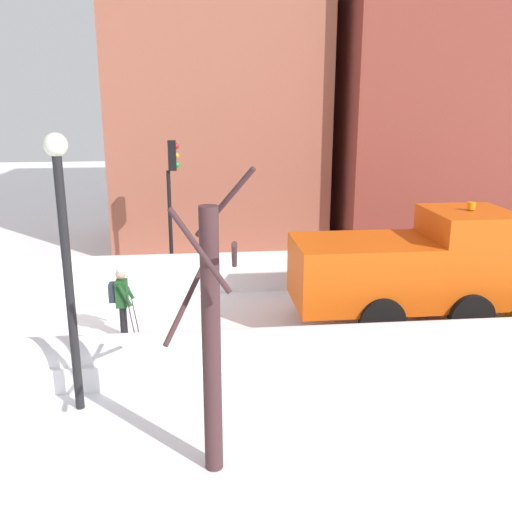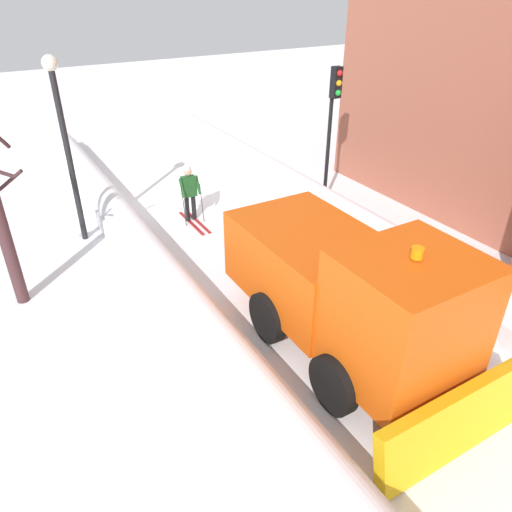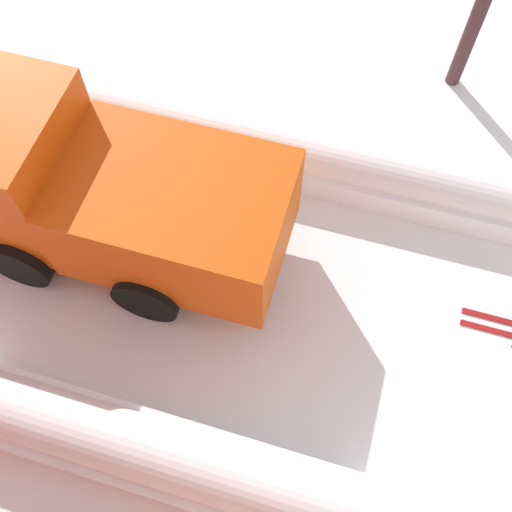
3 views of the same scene
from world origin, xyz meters
TOP-DOWN VIEW (x-y plane):
  - ground_plane at (0.00, 10.00)m, footprint 80.00×80.00m
  - snowbank_right at (2.83, 10.00)m, footprint 1.10×36.00m
  - plow_truck at (0.47, 8.74)m, footprint 3.20×5.98m

SIDE VIEW (x-z plane):
  - ground_plane at x=0.00m, z-range 0.00..0.00m
  - snowbank_right at x=2.83m, z-range -0.07..0.90m
  - plow_truck at x=0.47m, z-range -0.08..3.04m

